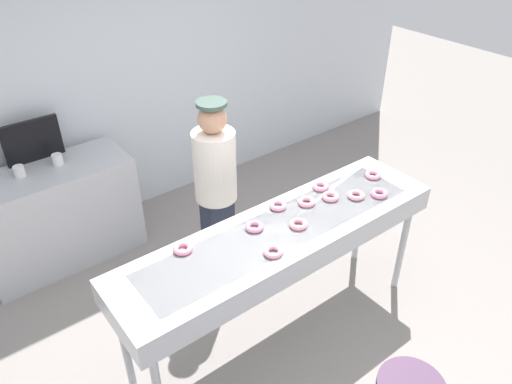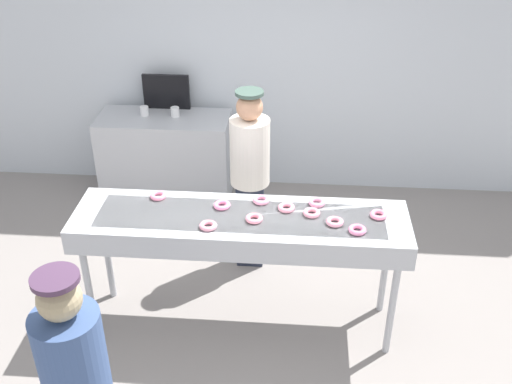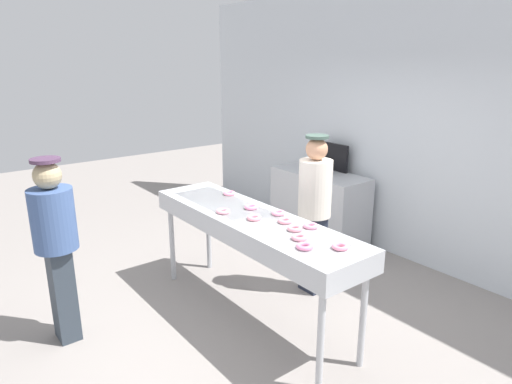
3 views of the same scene
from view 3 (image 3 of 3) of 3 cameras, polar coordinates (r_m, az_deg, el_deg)
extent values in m
plane|color=gray|center=(4.66, -0.56, -15.25)|extent=(16.00, 16.00, 0.00)
cube|color=silver|center=(5.80, 18.84, 7.94)|extent=(8.00, 0.12, 3.35)
cube|color=#B7BABF|center=(4.23, -0.60, -4.18)|extent=(2.53, 0.65, 0.19)
cube|color=slate|center=(4.21, -0.60, -3.48)|extent=(2.15, 0.45, 0.08)
cylinder|color=#B7BABF|center=(5.23, -10.56, -6.52)|extent=(0.06, 0.06, 0.86)
cylinder|color=#B7BABF|center=(3.56, 8.17, -18.28)|extent=(0.06, 0.06, 0.86)
cylinder|color=#B7BABF|center=(5.45, -6.02, -5.35)|extent=(0.06, 0.06, 0.86)
cylinder|color=#B7BABF|center=(3.88, 13.37, -15.44)|extent=(0.06, 0.06, 0.86)
torus|color=pink|center=(4.83, -3.40, -0.15)|extent=(0.18, 0.18, 0.04)
torus|color=pink|center=(4.08, -0.25, -3.28)|extent=(0.16, 0.16, 0.04)
torus|color=pink|center=(4.02, 3.68, -3.66)|extent=(0.14, 0.14, 0.04)
torus|color=pink|center=(4.27, -4.21, -2.44)|extent=(0.17, 0.17, 0.04)
torus|color=pink|center=(3.50, 6.16, -6.86)|extent=(0.18, 0.18, 0.04)
torus|color=pink|center=(3.54, 10.59, -6.81)|extent=(0.17, 0.17, 0.04)
torus|color=pink|center=(3.92, 6.95, -4.27)|extent=(0.15, 0.15, 0.04)
torus|color=pink|center=(3.85, 4.92, -4.62)|extent=(0.16, 0.16, 0.04)
torus|color=pink|center=(4.22, 2.85, -2.65)|extent=(0.16, 0.16, 0.04)
torus|color=pink|center=(4.37, -0.63, -1.91)|extent=(0.18, 0.18, 0.04)
torus|color=pink|center=(3.67, 5.48, -5.74)|extent=(0.17, 0.17, 0.04)
cube|color=#222839|center=(4.95, 7.16, -7.70)|extent=(0.24, 0.18, 0.87)
cylinder|color=silver|center=(4.70, 7.47, 0.47)|extent=(0.34, 0.34, 0.60)
sphere|color=tan|center=(4.60, 7.67, 5.40)|extent=(0.22, 0.22, 0.22)
cylinder|color=#3D5248|center=(4.58, 7.73, 6.96)|extent=(0.24, 0.24, 0.03)
cube|color=#2F3943|center=(4.46, -23.18, -11.79)|extent=(0.24, 0.18, 0.88)
cylinder|color=#3F598C|center=(4.19, -24.28, -3.17)|extent=(0.36, 0.36, 0.54)
sphere|color=tan|center=(4.08, -24.91, 1.91)|extent=(0.23, 0.23, 0.23)
cylinder|color=#4E334E|center=(4.06, -25.13, 3.67)|extent=(0.24, 0.24, 0.03)
cube|color=#B7BABF|center=(6.35, 7.96, -1.76)|extent=(1.39, 0.60, 0.96)
cylinder|color=white|center=(6.37, 7.11, 3.27)|extent=(0.09, 0.09, 0.10)
cylinder|color=white|center=(6.15, 9.28, 2.71)|extent=(0.09, 0.09, 0.10)
cube|color=black|center=(6.35, 9.77, 4.41)|extent=(0.50, 0.04, 0.38)
camera|label=1|loc=(5.01, -36.46, 21.78)|focal=34.56mm
camera|label=2|loc=(3.22, -70.44, 25.51)|focal=42.19mm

